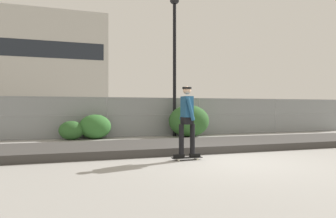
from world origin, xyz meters
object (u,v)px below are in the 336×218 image
object	(u,v)px
street_lamp	(175,49)
shrub_left	(71,130)
skater	(187,117)
parked_car_near	(84,117)
parked_car_mid	(193,116)
shrub_right	(189,121)
shrub_center	(95,127)
skateboard	(187,158)

from	to	relation	value
street_lamp	shrub_left	xyz separation A→B (m)	(-4.70, -0.23, -3.76)
skater	parked_car_near	xyz separation A→B (m)	(-2.22, 9.70, -0.29)
parked_car_near	shrub_left	world-z (taller)	parked_car_near
parked_car_near	parked_car_mid	bearing A→B (deg)	0.50
shrub_right	skater	bearing A→B (deg)	-112.45
parked_car_mid	shrub_right	size ratio (longest dim) A/B	2.34
parked_car_mid	shrub_left	size ratio (longest dim) A/B	4.34
parked_car_mid	street_lamp	bearing A→B (deg)	-124.92
shrub_center	shrub_right	world-z (taller)	shrub_right
skateboard	skater	world-z (taller)	skater
skateboard	shrub_center	distance (m)	6.48
skateboard	shrub_right	size ratio (longest dim) A/B	0.41
skater	shrub_left	size ratio (longest dim) A/B	1.76
skater	street_lamp	distance (m)	7.23
shrub_center	shrub_right	bearing A→B (deg)	-5.24
shrub_right	street_lamp	bearing A→B (deg)	137.01
skateboard	skater	distance (m)	1.07
skater	shrub_center	distance (m)	6.48
skater	shrub_right	distance (m)	6.28
street_lamp	shrub_left	world-z (taller)	street_lamp
shrub_left	shrub_right	xyz separation A→B (m)	(5.25, -0.28, 0.34)
parked_car_near	parked_car_mid	xyz separation A→B (m)	(6.49, 0.06, 0.00)
skater	shrub_left	distance (m)	6.74
street_lamp	parked_car_mid	xyz separation A→B (m)	(2.41, 3.46, -3.33)
shrub_left	shrub_center	xyz separation A→B (m)	(0.99, 0.12, 0.13)
skater	parked_car_mid	distance (m)	10.65
skater	shrub_right	world-z (taller)	skater
skateboard	skater	bearing A→B (deg)	146.31
skater	shrub_center	world-z (taller)	skater
parked_car_near	parked_car_mid	distance (m)	6.49
parked_car_mid	shrub_left	bearing A→B (deg)	-152.61
shrub_left	shrub_right	world-z (taller)	shrub_right
shrub_left	parked_car_near	bearing A→B (deg)	80.14
shrub_left	shrub_right	size ratio (longest dim) A/B	0.54
street_lamp	shrub_right	size ratio (longest dim) A/B	3.46
shrub_left	street_lamp	bearing A→B (deg)	2.81
skater	parked_car_near	bearing A→B (deg)	102.91
skater	parked_car_near	distance (m)	9.95
parked_car_near	shrub_right	size ratio (longest dim) A/B	2.32
shrub_center	parked_car_mid	bearing A→B (deg)	30.23
skateboard	shrub_left	bearing A→B (deg)	115.20
shrub_left	shrub_right	bearing A→B (deg)	-3.01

